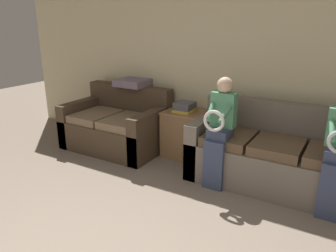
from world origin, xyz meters
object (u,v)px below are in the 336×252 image
(couch_side, at_px, (118,127))
(book_stack, at_px, (185,107))
(child_left_seated, at_px, (220,127))
(throw_pillow, at_px, (134,82))
(couch_main, at_px, (279,157))
(side_shelf, at_px, (185,133))

(couch_side, xyz_separation_m, book_stack, (1.00, 0.22, 0.39))
(child_left_seated, relative_size, throw_pillow, 2.72)
(child_left_seated, bearing_deg, book_stack, 142.58)
(couch_main, distance_m, book_stack, 1.40)
(child_left_seated, height_order, throw_pillow, child_left_seated)
(couch_side, distance_m, child_left_seated, 1.81)
(side_shelf, height_order, throw_pillow, throw_pillow)
(couch_side, relative_size, side_shelf, 2.24)
(side_shelf, height_order, book_stack, book_stack)
(couch_main, height_order, side_shelf, couch_main)
(child_left_seated, xyz_separation_m, throw_pillow, (-1.65, 0.66, 0.24))
(throw_pillow, bearing_deg, child_left_seated, -21.86)
(couch_side, distance_m, book_stack, 1.10)
(couch_main, height_order, child_left_seated, child_left_seated)
(child_left_seated, distance_m, book_stack, 0.92)
(couch_side, xyz_separation_m, side_shelf, (1.01, 0.23, 0.01))
(couch_main, bearing_deg, throw_pillow, 172.00)
(child_left_seated, height_order, side_shelf, child_left_seated)
(side_shelf, relative_size, book_stack, 2.15)
(child_left_seated, distance_m, throw_pillow, 1.80)
(couch_main, distance_m, couch_side, 2.33)
(couch_side, height_order, throw_pillow, throw_pillow)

